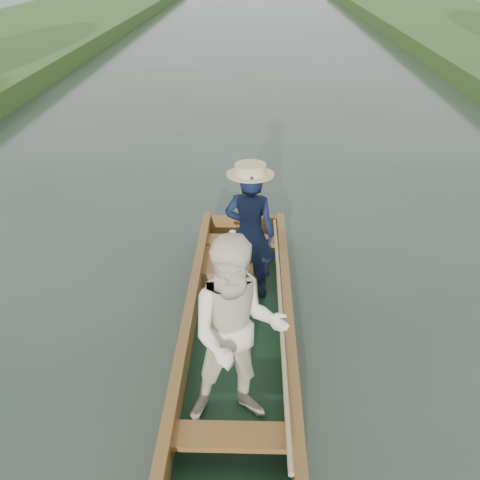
{
  "coord_description": "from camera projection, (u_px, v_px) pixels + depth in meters",
  "views": [
    {
      "loc": [
        0.16,
        -5.17,
        3.8
      ],
      "look_at": [
        0.0,
        0.6,
        0.95
      ],
      "focal_mm": 45.0,
      "sensor_mm": 36.0,
      "label": 1
    }
  ],
  "objects": [
    {
      "name": "trees_far",
      "position": [
        270.0,
        7.0,
        12.98
      ],
      "size": [
        21.99,
        9.97,
        4.41
      ],
      "color": "#47331E",
      "rests_on": "ground"
    },
    {
      "name": "punt",
      "position": [
        240.0,
        308.0,
        5.87
      ],
      "size": [
        1.13,
        5.0,
        1.82
      ],
      "color": "black",
      "rests_on": "ground"
    },
    {
      "name": "ground",
      "position": [
        238.0,
        346.0,
        6.32
      ],
      "size": [
        120.0,
        120.0,
        0.0
      ],
      "primitive_type": "plane",
      "color": "#283D30",
      "rests_on": "ground"
    }
  ]
}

